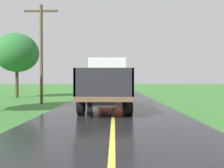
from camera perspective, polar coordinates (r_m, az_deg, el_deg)
banana_truck_near at (r=11.97m, az=-1.40°, el=0.28°), size 2.38×5.82×2.80m
banana_truck_far at (r=21.89m, az=0.08°, el=0.58°), size 2.38×5.81×2.80m
utility_pole_roadside at (r=15.60m, az=-17.96°, el=8.45°), size 2.25×0.20×6.67m
roadside_tree_near_left at (r=22.38m, az=-23.61°, el=7.49°), size 4.00×4.00×6.00m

